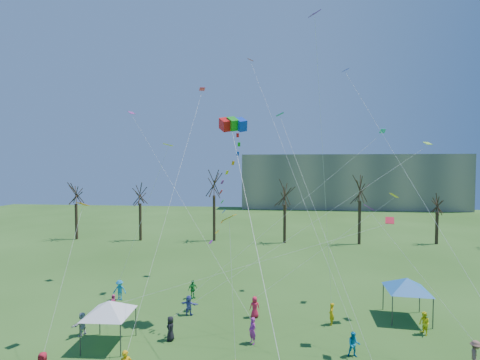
# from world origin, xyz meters

# --- Properties ---
(distant_building) EXTENTS (60.00, 14.00, 15.00)m
(distant_building) POSITION_xyz_m (22.00, 82.00, 7.50)
(distant_building) COLOR gray
(distant_building) RESTS_ON ground
(bare_tree_row) EXTENTS (69.98, 7.13, 11.28)m
(bare_tree_row) POSITION_xyz_m (0.03, 35.90, 6.98)
(bare_tree_row) COLOR black
(bare_tree_row) RESTS_ON ground
(big_box_kite) EXTENTS (3.18, 8.15, 18.98)m
(big_box_kite) POSITION_xyz_m (-2.36, 8.00, 10.16)
(big_box_kite) COLOR red
(big_box_kite) RESTS_ON ground
(canopy_tent_white) EXTENTS (3.99, 3.99, 2.99)m
(canopy_tent_white) POSITION_xyz_m (-10.01, 4.88, 2.53)
(canopy_tent_white) COLOR #3F3F44
(canopy_tent_white) RESTS_ON ground
(canopy_tent_blue) EXTENTS (4.28, 4.28, 3.22)m
(canopy_tent_blue) POSITION_xyz_m (11.09, 10.89, 2.73)
(canopy_tent_blue) COLOR #3F3F44
(canopy_tent_blue) RESTS_ON ground
(festival_crowd) EXTENTS (27.02, 13.24, 1.84)m
(festival_crowd) POSITION_xyz_m (-1.74, 6.13, 0.84)
(festival_crowd) COLOR red
(festival_crowd) RESTS_ON ground
(small_kites_aloft) EXTENTS (27.84, 19.51, 32.58)m
(small_kites_aloft) POSITION_xyz_m (0.55, 10.46, 12.97)
(small_kites_aloft) COLOR orange
(small_kites_aloft) RESTS_ON ground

